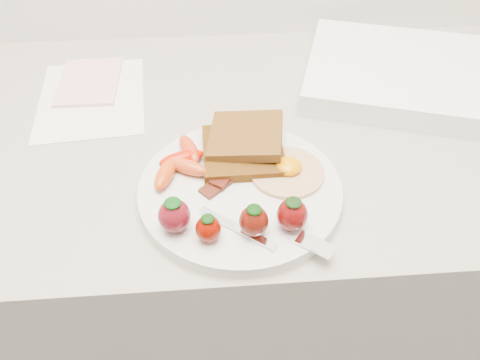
{
  "coord_description": "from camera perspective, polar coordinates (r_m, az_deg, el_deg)",
  "views": [
    {
      "loc": [
        -0.01,
        1.11,
        1.35
      ],
      "look_at": [
        0.02,
        1.54,
        0.93
      ],
      "focal_mm": 35.0,
      "sensor_mm": 36.0,
      "label": 1
    }
  ],
  "objects": [
    {
      "name": "toast_lower",
      "position": [
        0.66,
        0.36,
        3.51
      ],
      "size": [
        0.11,
        0.11,
        0.01
      ],
      "primitive_type": "cube",
      "rotation": [
        0.0,
        0.0,
        0.01
      ],
      "color": "black",
      "rests_on": "plate"
    },
    {
      "name": "baby_carrots",
      "position": [
        0.64,
        -7.2,
        2.23
      ],
      "size": [
        0.08,
        0.11,
        0.02
      ],
      "color": "#C11700",
      "rests_on": "plate"
    },
    {
      "name": "counter",
      "position": [
        1.08,
        -1.75,
        -12.55
      ],
      "size": [
        2.0,
        0.6,
        0.9
      ],
      "primitive_type": "cube",
      "color": "gray",
      "rests_on": "ground"
    },
    {
      "name": "bacon_strips",
      "position": [
        0.63,
        -0.9,
        0.9
      ],
      "size": [
        0.1,
        0.1,
        0.01
      ],
      "color": "black",
      "rests_on": "plate"
    },
    {
      "name": "paper_sheet",
      "position": [
        0.85,
        -17.62,
        9.55
      ],
      "size": [
        0.19,
        0.25,
        0.0
      ],
      "primitive_type": "cube",
      "rotation": [
        0.0,
        0.0,
        0.09
      ],
      "color": "white",
      "rests_on": "counter"
    },
    {
      "name": "plate",
      "position": [
        0.63,
        0.0,
        -1.25
      ],
      "size": [
        0.27,
        0.27,
        0.02
      ],
      "primitive_type": "cylinder",
      "color": "silver",
      "rests_on": "counter"
    },
    {
      "name": "appliance",
      "position": [
        0.88,
        19.82,
        11.99
      ],
      "size": [
        0.41,
        0.37,
        0.04
      ],
      "primitive_type": "cube",
      "rotation": [
        0.0,
        0.0,
        -0.31
      ],
      "color": "white",
      "rests_on": "counter"
    },
    {
      "name": "notepad",
      "position": [
        0.88,
        -17.89,
        11.36
      ],
      "size": [
        0.1,
        0.15,
        0.01
      ],
      "primitive_type": "cube",
      "rotation": [
        0.0,
        0.0,
        -0.0
      ],
      "color": "#ECAEB8",
      "rests_on": "paper_sheet"
    },
    {
      "name": "toast_upper",
      "position": [
        0.66,
        0.7,
        5.44
      ],
      "size": [
        0.12,
        0.12,
        0.02
      ],
      "primitive_type": "cube",
      "rotation": [
        0.0,
        -0.1,
        -0.17
      ],
      "color": "#401C09",
      "rests_on": "toast_lower"
    },
    {
      "name": "fork",
      "position": [
        0.56,
        3.93,
        -6.73
      ],
      "size": [
        0.16,
        0.09,
        0.0
      ],
      "color": "white",
      "rests_on": "plate"
    },
    {
      "name": "fried_egg",
      "position": [
        0.64,
        5.81,
        1.18
      ],
      "size": [
        0.12,
        0.12,
        0.02
      ],
      "color": "beige",
      "rests_on": "plate"
    },
    {
      "name": "strawberries",
      "position": [
        0.55,
        -0.95,
        -4.69
      ],
      "size": [
        0.18,
        0.05,
        0.05
      ],
      "color": "maroon",
      "rests_on": "plate"
    }
  ]
}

